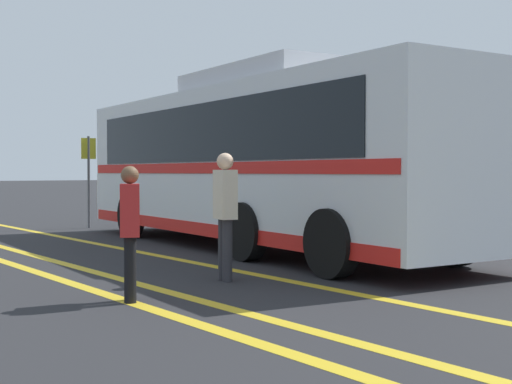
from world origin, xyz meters
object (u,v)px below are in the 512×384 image
at_px(bus_stop_sign, 89,170).
at_px(parked_car_1, 314,201).
at_px(pedestrian_1, 130,225).
at_px(pedestrian_2, 225,208).
at_px(parked_car_0, 201,194).
at_px(transit_bus, 256,159).

bearing_deg(bus_stop_sign, parked_car_1, -13.65).
bearing_deg(pedestrian_1, pedestrian_2, 137.63).
bearing_deg(parked_car_0, parked_car_1, 88.40).
height_order(transit_bus, bus_stop_sign, transit_bus).
bearing_deg(transit_bus, parked_car_1, 44.35).
bearing_deg(pedestrian_1, bus_stop_sign, -173.66).
relative_size(transit_bus, pedestrian_1, 7.34).
height_order(pedestrian_1, bus_stop_sign, bus_stop_sign).
bearing_deg(parked_car_0, transit_bus, 59.57).
relative_size(parked_car_0, pedestrian_2, 2.63).
xyz_separation_m(transit_bus, parked_car_0, (-10.66, 5.46, -1.06)).
relative_size(pedestrian_2, bus_stop_sign, 0.72).
distance_m(parked_car_0, bus_stop_sign, 7.27).
height_order(pedestrian_2, bus_stop_sign, bus_stop_sign).
bearing_deg(bus_stop_sign, transit_bus, -80.17).
relative_size(transit_bus, pedestrian_2, 6.54).
distance_m(parked_car_0, parked_car_1, 6.00).
bearing_deg(bus_stop_sign, pedestrian_2, -98.30).
xyz_separation_m(transit_bus, bus_stop_sign, (-6.74, -0.60, -0.22)).
relative_size(pedestrian_1, bus_stop_sign, 0.64).
distance_m(parked_car_0, pedestrian_2, 16.14).
height_order(pedestrian_1, pedestrian_2, pedestrian_2).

